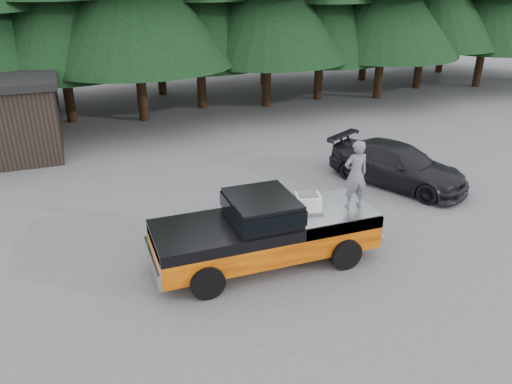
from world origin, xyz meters
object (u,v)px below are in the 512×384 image
object	(u,v)px
pickup_truck	(265,240)
man_on_bed	(356,174)
air_compressor	(308,203)
parked_car	(397,165)

from	to	relation	value
pickup_truck	man_on_bed	size ratio (longest dim) A/B	3.24
air_compressor	parked_car	distance (m)	6.23
pickup_truck	parked_car	xyz separation A→B (m)	(6.38, 3.29, 0.07)
pickup_truck	man_on_bed	bearing A→B (deg)	-4.91
air_compressor	man_on_bed	distance (m)	1.46
pickup_truck	parked_car	size ratio (longest dim) A/B	1.19
air_compressor	man_on_bed	world-z (taller)	man_on_bed
air_compressor	parked_car	bearing A→B (deg)	46.82
man_on_bed	parked_car	size ratio (longest dim) A/B	0.37
air_compressor	parked_car	world-z (taller)	air_compressor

